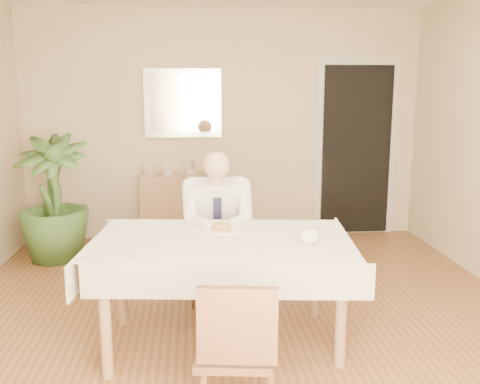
{
  "coord_description": "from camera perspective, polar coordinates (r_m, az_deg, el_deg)",
  "views": [
    {
      "loc": [
        -0.35,
        -3.62,
        1.74
      ],
      "look_at": [
        0.0,
        0.35,
        0.95
      ],
      "focal_mm": 40.0,
      "sensor_mm": 36.0,
      "label": 1
    }
  ],
  "objects": [
    {
      "name": "mirror",
      "position": [
        6.09,
        -6.12,
        9.39
      ],
      "size": [
        0.86,
        0.04,
        0.76
      ],
      "color": "silver",
      "rests_on": "room"
    },
    {
      "name": "food",
      "position": [
        3.72,
        -1.96,
        -3.73
      ],
      "size": [
        0.14,
        0.14,
        0.06
      ],
      "primitive_type": "ellipsoid",
      "color": "olive",
      "rests_on": "dining_table"
    },
    {
      "name": "window",
      "position": [
        1.24,
        11.58,
        -2.75
      ],
      "size": [
        1.34,
        0.04,
        1.44
      ],
      "color": "beige",
      "rests_on": "room"
    },
    {
      "name": "sideboard",
      "position": [
        6.09,
        -5.92,
        -1.67
      ],
      "size": [
        0.97,
        0.33,
        0.77
      ],
      "primitive_type": "cube",
      "rotation": [
        0.0,
        0.0,
        -0.01
      ],
      "color": "#8F7150",
      "rests_on": "ground"
    },
    {
      "name": "fork",
      "position": [
        3.66,
        -2.53,
        -4.06
      ],
      "size": [
        0.01,
        0.13,
        0.01
      ],
      "primitive_type": "cylinder",
      "rotation": [
        1.57,
        0.0,
        0.0
      ],
      "color": "silver",
      "rests_on": "dining_table"
    },
    {
      "name": "photo_frame_left",
      "position": [
        6.08,
        -9.8,
        2.58
      ],
      "size": [
        0.1,
        0.02,
        0.14
      ],
      "primitive_type": "cube",
      "color": "silver",
      "rests_on": "sideboard"
    },
    {
      "name": "room",
      "position": [
        3.66,
        0.48,
        4.31
      ],
      "size": [
        5.0,
        5.02,
        2.6
      ],
      "color": "brown",
      "rests_on": "ground"
    },
    {
      "name": "potted_palm",
      "position": [
        5.67,
        -19.32,
        -0.64
      ],
      "size": [
        0.72,
        0.72,
        1.27
      ],
      "primitive_type": "imported",
      "rotation": [
        0.0,
        0.0,
        -0.01
      ],
      "color": "#305020",
      "rests_on": "ground"
    },
    {
      "name": "chair_far",
      "position": [
        4.46,
        -2.55,
        -4.4
      ],
      "size": [
        0.49,
        0.49,
        0.95
      ],
      "rotation": [
        0.0,
        0.0,
        0.1
      ],
      "color": "#482716",
      "rests_on": "ground"
    },
    {
      "name": "coffee_mug",
      "position": [
        3.44,
        7.34,
        -4.67
      ],
      "size": [
        0.14,
        0.14,
        0.1
      ],
      "primitive_type": "imported",
      "rotation": [
        0.0,
        0.0,
        0.09
      ],
      "color": "white",
      "rests_on": "dining_table"
    },
    {
      "name": "plate",
      "position": [
        3.72,
        -1.95,
        -4.05
      ],
      "size": [
        0.26,
        0.26,
        0.02
      ],
      "primitive_type": "cylinder",
      "color": "white",
      "rests_on": "dining_table"
    },
    {
      "name": "dining_table",
      "position": [
        3.58,
        -1.94,
        -6.24
      ],
      "size": [
        1.82,
        1.19,
        0.75
      ],
      "rotation": [
        0.0,
        0.0,
        -0.1
      ],
      "color": "#8F7150",
      "rests_on": "ground"
    },
    {
      "name": "knife",
      "position": [
        3.66,
        -1.28,
        -4.03
      ],
      "size": [
        0.01,
        0.13,
        0.01
      ],
      "primitive_type": "cylinder",
      "rotation": [
        1.57,
        0.0,
        0.0
      ],
      "color": "silver",
      "rests_on": "dining_table"
    },
    {
      "name": "chair_near",
      "position": [
        2.78,
        -0.48,
        -16.36
      ],
      "size": [
        0.43,
        0.43,
        0.82
      ],
      "rotation": [
        0.0,
        0.0,
        -0.13
      ],
      "color": "#482716",
      "rests_on": "ground"
    },
    {
      "name": "doorway",
      "position": [
        6.41,
        12.26,
        4.36
      ],
      "size": [
        0.96,
        0.07,
        2.1
      ],
      "color": "beige",
      "rests_on": "ground"
    },
    {
      "name": "seated_man",
      "position": [
        4.14,
        -2.39,
        -3.47
      ],
      "size": [
        0.48,
        0.72,
        1.24
      ],
      "color": "white",
      "rests_on": "ground"
    },
    {
      "name": "photo_frame_center",
      "position": [
        6.04,
        -7.78,
        2.57
      ],
      "size": [
        0.1,
        0.02,
        0.14
      ],
      "primitive_type": "cube",
      "color": "silver",
      "rests_on": "sideboard"
    },
    {
      "name": "photo_frame_right",
      "position": [
        6.07,
        -5.31,
        2.67
      ],
      "size": [
        0.1,
        0.02,
        0.14
      ],
      "primitive_type": "cube",
      "color": "silver",
      "rests_on": "sideboard"
    }
  ]
}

